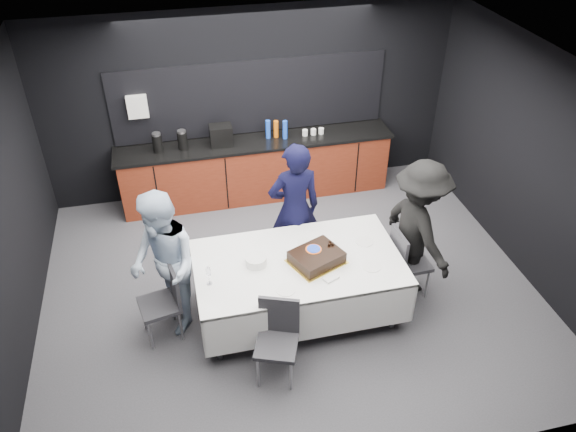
{
  "coord_description": "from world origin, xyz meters",
  "views": [
    {
      "loc": [
        -1.2,
        -5.04,
        4.85
      ],
      "look_at": [
        0.0,
        0.1,
        1.05
      ],
      "focal_mm": 35.0,
      "sensor_mm": 36.0,
      "label": 1
    }
  ],
  "objects_px": {
    "chair_right": "(405,258)",
    "person_left": "(164,265)",
    "person_center": "(294,209)",
    "chair_left": "(165,297)",
    "cake_assembly": "(317,257)",
    "plate_stack": "(256,261)",
    "champagne_flute": "(208,272)",
    "party_table": "(298,270)",
    "chair_near": "(278,334)",
    "person_right": "(418,229)"
  },
  "relations": [
    {
      "from": "chair_left",
      "to": "person_center",
      "type": "relative_size",
      "value": 0.51
    },
    {
      "from": "person_center",
      "to": "person_left",
      "type": "xyz_separation_m",
      "value": [
        -1.62,
        -0.66,
        -0.02
      ]
    },
    {
      "from": "chair_right",
      "to": "person_left",
      "type": "relative_size",
      "value": 0.53
    },
    {
      "from": "party_table",
      "to": "person_left",
      "type": "xyz_separation_m",
      "value": [
        -1.46,
        0.16,
        0.24
      ]
    },
    {
      "from": "chair_left",
      "to": "chair_near",
      "type": "distance_m",
      "value": 1.35
    },
    {
      "from": "party_table",
      "to": "person_left",
      "type": "bearing_deg",
      "value": 173.81
    },
    {
      "from": "plate_stack",
      "to": "chair_right",
      "type": "bearing_deg",
      "value": -0.55
    },
    {
      "from": "person_center",
      "to": "person_left",
      "type": "bearing_deg",
      "value": 19.41
    },
    {
      "from": "party_table",
      "to": "chair_near",
      "type": "height_order",
      "value": "chair_near"
    },
    {
      "from": "party_table",
      "to": "person_center",
      "type": "distance_m",
      "value": 0.87
    },
    {
      "from": "plate_stack",
      "to": "chair_left",
      "type": "height_order",
      "value": "chair_left"
    },
    {
      "from": "chair_left",
      "to": "person_left",
      "type": "xyz_separation_m",
      "value": [
        0.03,
        0.15,
        0.35
      ]
    },
    {
      "from": "champagne_flute",
      "to": "chair_left",
      "type": "xyz_separation_m",
      "value": [
        -0.49,
        0.16,
        -0.4
      ]
    },
    {
      "from": "party_table",
      "to": "person_center",
      "type": "bearing_deg",
      "value": 79.33
    },
    {
      "from": "plate_stack",
      "to": "person_center",
      "type": "xyz_separation_m",
      "value": [
        0.62,
        0.76,
        0.07
      ]
    },
    {
      "from": "person_left",
      "to": "plate_stack",
      "type": "bearing_deg",
      "value": 65.02
    },
    {
      "from": "champagne_flute",
      "to": "person_center",
      "type": "height_order",
      "value": "person_center"
    },
    {
      "from": "chair_right",
      "to": "person_center",
      "type": "xyz_separation_m",
      "value": [
        -1.18,
        0.78,
        0.37
      ]
    },
    {
      "from": "person_right",
      "to": "chair_right",
      "type": "bearing_deg",
      "value": 110.69
    },
    {
      "from": "chair_right",
      "to": "person_left",
      "type": "distance_m",
      "value": 2.82
    },
    {
      "from": "cake_assembly",
      "to": "person_right",
      "type": "bearing_deg",
      "value": 8.45
    },
    {
      "from": "champagne_flute",
      "to": "chair_left",
      "type": "distance_m",
      "value": 0.65
    },
    {
      "from": "person_center",
      "to": "chair_left",
      "type": "bearing_deg",
      "value": 23.26
    },
    {
      "from": "chair_right",
      "to": "person_center",
      "type": "distance_m",
      "value": 1.46
    },
    {
      "from": "chair_left",
      "to": "chair_right",
      "type": "distance_m",
      "value": 2.83
    },
    {
      "from": "cake_assembly",
      "to": "chair_near",
      "type": "bearing_deg",
      "value": -129.81
    },
    {
      "from": "cake_assembly",
      "to": "plate_stack",
      "type": "xyz_separation_m",
      "value": [
        -0.66,
        0.12,
        -0.02
      ]
    },
    {
      "from": "party_table",
      "to": "plate_stack",
      "type": "relative_size",
      "value": 9.7
    },
    {
      "from": "party_table",
      "to": "person_right",
      "type": "distance_m",
      "value": 1.5
    },
    {
      "from": "chair_left",
      "to": "person_center",
      "type": "xyz_separation_m",
      "value": [
        1.65,
        0.81,
        0.37
      ]
    },
    {
      "from": "champagne_flute",
      "to": "person_right",
      "type": "bearing_deg",
      "value": 6.31
    },
    {
      "from": "chair_left",
      "to": "party_table",
      "type": "bearing_deg",
      "value": -0.46
    },
    {
      "from": "chair_left",
      "to": "person_left",
      "type": "bearing_deg",
      "value": 77.35
    },
    {
      "from": "chair_left",
      "to": "cake_assembly",
      "type": "bearing_deg",
      "value": -2.51
    },
    {
      "from": "plate_stack",
      "to": "chair_near",
      "type": "height_order",
      "value": "chair_near"
    },
    {
      "from": "champagne_flute",
      "to": "chair_left",
      "type": "bearing_deg",
      "value": 161.96
    },
    {
      "from": "chair_left",
      "to": "person_center",
      "type": "height_order",
      "value": "person_center"
    },
    {
      "from": "champagne_flute",
      "to": "chair_left",
      "type": "relative_size",
      "value": 0.24
    },
    {
      "from": "chair_near",
      "to": "person_center",
      "type": "xyz_separation_m",
      "value": [
        0.56,
        1.6,
        0.37
      ]
    },
    {
      "from": "cake_assembly",
      "to": "person_right",
      "type": "relative_size",
      "value": 0.39
    },
    {
      "from": "party_table",
      "to": "chair_near",
      "type": "xyz_separation_m",
      "value": [
        -0.41,
        -0.78,
        -0.11
      ]
    },
    {
      "from": "champagne_flute",
      "to": "chair_near",
      "type": "height_order",
      "value": "champagne_flute"
    },
    {
      "from": "plate_stack",
      "to": "chair_near",
      "type": "xyz_separation_m",
      "value": [
        0.06,
        -0.84,
        -0.3
      ]
    },
    {
      "from": "person_center",
      "to": "plate_stack",
      "type": "bearing_deg",
      "value": 48.03
    },
    {
      "from": "person_center",
      "to": "person_right",
      "type": "bearing_deg",
      "value": 149.68
    },
    {
      "from": "party_table",
      "to": "chair_near",
      "type": "bearing_deg",
      "value": -117.47
    },
    {
      "from": "cake_assembly",
      "to": "chair_right",
      "type": "xyz_separation_m",
      "value": [
        1.14,
        0.1,
        -0.31
      ]
    },
    {
      "from": "party_table",
      "to": "chair_right",
      "type": "bearing_deg",
      "value": 1.63
    },
    {
      "from": "plate_stack",
      "to": "champagne_flute",
      "type": "bearing_deg",
      "value": -159.62
    },
    {
      "from": "champagne_flute",
      "to": "chair_near",
      "type": "bearing_deg",
      "value": -46.74
    }
  ]
}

